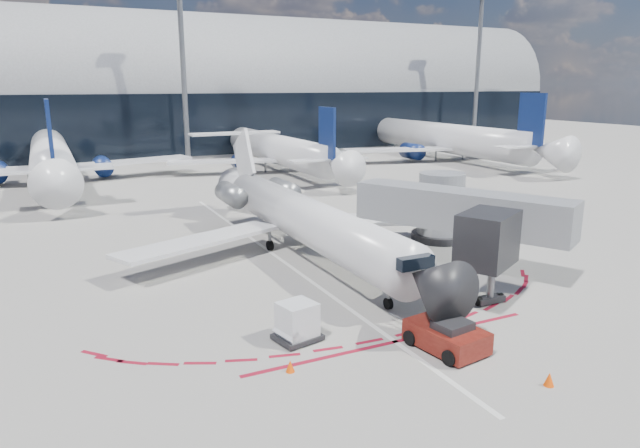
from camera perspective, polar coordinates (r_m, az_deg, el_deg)
name	(u,v)px	position (r m, az deg, el deg)	size (l,w,h in m)	color
ground	(291,267)	(34.80, -2.91, -4.32)	(260.00, 260.00, 0.00)	gray
apron_centerline	(279,258)	(36.56, -4.14, -3.43)	(0.25, 40.00, 0.01)	silver
apron_stop_bar	(395,342)	(25.33, 7.53, -11.59)	(14.00, 0.25, 0.01)	maroon
terminal_building	(129,99)	(96.34, -18.60, 11.76)	(150.00, 24.15, 24.00)	#999B9F
jet_bridge	(454,213)	(36.42, 13.28, 1.06)	(10.03, 15.20, 4.90)	gray
light_mast_centre	(183,71)	(80.50, -13.50, 14.65)	(0.70, 0.70, 25.00)	slate
light_mast_east	(477,74)	(103.73, 15.47, 14.27)	(0.70, 0.70, 25.00)	slate
regional_jet	(299,216)	(37.07, -2.08, 0.81)	(24.09, 29.71, 7.44)	silver
pushback_tug	(447,336)	(24.84, 12.55, -10.85)	(2.63, 5.28, 1.34)	#4F0F0B
ramp_worker	(453,297)	(28.26, 13.17, -7.08)	(0.67, 0.44, 1.84)	#A0F519
uld_container	(297,322)	(24.92, -2.29, -9.77)	(2.12, 1.91, 1.73)	black
safety_cone_left	(290,366)	(22.69, -3.00, -14.00)	(0.35, 0.35, 0.49)	#FF4D05
safety_cone_right	(549,379)	(23.31, 21.95, -14.20)	(0.38, 0.38, 0.53)	#FF4D05
bg_airliner_0	(47,129)	(71.20, -25.60, 8.60)	(37.01, 39.19, 11.97)	silver
bg_airliner_1	(278,129)	(73.40, -4.26, 9.48)	(32.85, 34.79, 10.63)	silver
bg_airliner_2	(447,117)	(86.22, 12.55, 10.38)	(37.91, 40.14, 12.26)	silver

